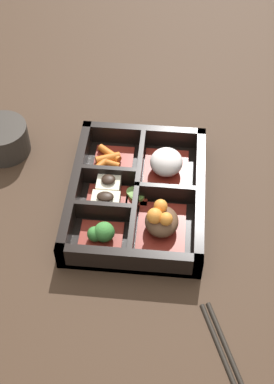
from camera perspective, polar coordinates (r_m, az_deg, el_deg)
ground_plane at (r=0.86m, az=0.00°, el=-1.07°), size 3.00×3.00×0.00m
bento_base at (r=0.86m, az=0.00°, el=-0.86°), size 0.27×0.21×0.01m
bento_rim at (r=0.84m, az=-0.16°, el=-0.13°), size 0.27×0.21×0.05m
bowl_rice at (r=0.88m, az=3.13°, el=2.97°), size 0.10×0.07×0.05m
bowl_stew at (r=0.80m, az=2.59°, el=-3.19°), size 0.10×0.07×0.05m
bowl_carrots at (r=0.90m, az=-2.84°, el=3.41°), size 0.07×0.07×0.02m
bowl_tofu at (r=0.84m, az=-3.21°, el=-0.28°), size 0.07×0.07×0.03m
bowl_greens at (r=0.79m, az=-3.71°, el=-4.42°), size 0.05×0.07×0.04m
bowl_pickles at (r=0.85m, az=-0.17°, el=-0.40°), size 0.04×0.04×0.01m
tea_cup at (r=0.95m, az=-14.12°, el=5.58°), size 0.09×0.09×0.05m
chopsticks at (r=0.72m, az=10.67°, el=-19.26°), size 0.22×0.10×0.01m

